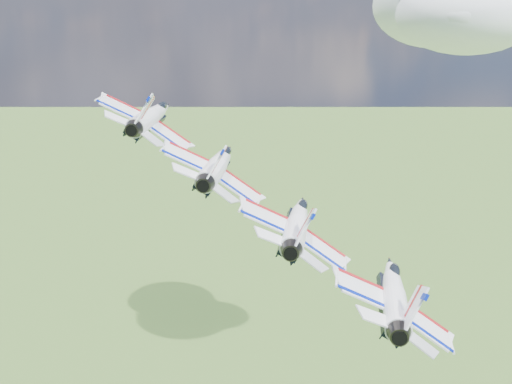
% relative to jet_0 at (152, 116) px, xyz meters
% --- Properties ---
extents(jet_0, '(12.45, 16.86, 9.89)m').
position_rel_jet_0_xyz_m(jet_0, '(0.00, 0.00, 0.00)').
color(jet_0, white).
extents(jet_1, '(12.45, 16.86, 9.89)m').
position_rel_jet_0_xyz_m(jet_1, '(8.94, -7.10, -3.65)').
color(jet_1, white).
extents(jet_2, '(12.45, 16.86, 9.89)m').
position_rel_jet_0_xyz_m(jet_2, '(17.88, -14.21, -7.30)').
color(jet_2, silver).
extents(jet_3, '(12.45, 16.86, 9.89)m').
position_rel_jet_0_xyz_m(jet_3, '(26.83, -21.31, -10.95)').
color(jet_3, white).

